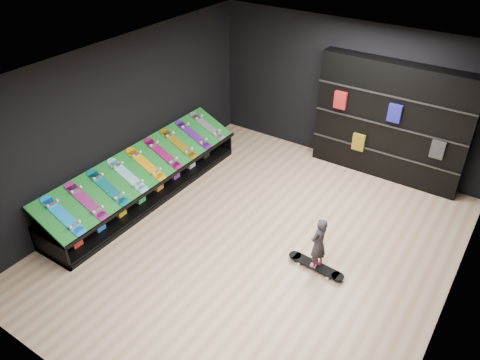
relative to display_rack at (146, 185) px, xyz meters
The scene contains 20 objects.
floor 2.56m from the display_rack, ahead, with size 6.00×7.00×0.01m, color tan.
ceiling 3.75m from the display_rack, ahead, with size 6.00×7.00×0.01m, color white.
wall_back 4.51m from the display_rack, 53.92° to the left, with size 6.00×0.02×3.00m, color black.
wall_front 4.51m from the display_rack, 53.92° to the right, with size 6.00×0.02×3.00m, color black.
wall_left 1.33m from the display_rack, behind, with size 0.02×7.00×3.00m, color black.
wall_right 5.69m from the display_rack, ahead, with size 0.02×7.00×3.00m, color black.
display_rack is the anchor object (origin of this frame).
turf_ramp 0.46m from the display_rack, ahead, with size 1.00×4.50×0.04m, color #0F601C.
back_shelving 4.94m from the display_rack, 43.23° to the left, with size 3.01×0.35×2.41m, color black.
floor_skateboard 3.66m from the display_rack, ahead, with size 0.98×0.22×0.09m, color black, non-canonical shape.
child 3.65m from the display_rack, ahead, with size 0.21×0.15×0.54m, color black.
display_board_0 1.96m from the display_rack, 88.11° to the right, with size 0.98×0.22×0.09m, color blue, non-canonical shape.
display_board_1 1.51m from the display_rack, 87.48° to the right, with size 0.98×0.22×0.09m, color #2626BF, non-canonical shape.
display_board_2 1.07m from the display_rack, 86.23° to the right, with size 0.98×0.22×0.09m, color #0C8C99, non-canonical shape.
display_board_3 0.68m from the display_rack, 82.48° to the right, with size 0.98×0.22×0.09m, color #0CB2E5, non-canonical shape.
display_board_4 0.49m from the display_rack, ahead, with size 0.98×0.22×0.09m, color yellow, non-canonical shape.
display_board_5 0.68m from the display_rack, 82.48° to the left, with size 0.98×0.22×0.09m, color #E5198C, non-canonical shape.
display_board_6 1.07m from the display_rack, 86.23° to the left, with size 0.98×0.22×0.09m, color yellow, non-canonical shape.
display_board_7 1.51m from the display_rack, 87.48° to the left, with size 0.98×0.22×0.09m, color purple, non-canonical shape.
display_board_8 1.96m from the display_rack, 88.11° to the left, with size 0.98×0.22×0.09m, color black, non-canonical shape.
Camera 1 is at (3.14, -5.24, 5.29)m, focal length 35.00 mm.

